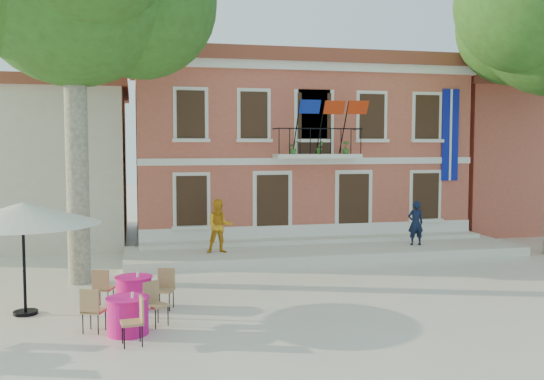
{
  "coord_description": "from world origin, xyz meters",
  "views": [
    {
      "loc": [
        -4.6,
        -15.9,
        3.91
      ],
      "look_at": [
        -0.18,
        3.5,
        2.43
      ],
      "focal_mm": 40.0,
      "sensor_mm": 36.0,
      "label": 1
    }
  ],
  "objects_px": {
    "patio_umbrella": "(23,214)",
    "pedestrian_orange": "(219,226)",
    "cafe_table_0": "(134,291)",
    "pedestrian_navy": "(416,223)",
    "cafe_table_1": "(128,314)"
  },
  "relations": [
    {
      "from": "patio_umbrella",
      "to": "pedestrian_orange",
      "type": "relative_size",
      "value": 1.94
    },
    {
      "from": "patio_umbrella",
      "to": "cafe_table_0",
      "type": "relative_size",
      "value": 1.79
    },
    {
      "from": "patio_umbrella",
      "to": "cafe_table_0",
      "type": "distance_m",
      "value": 3.11
    },
    {
      "from": "pedestrian_navy",
      "to": "cafe_table_0",
      "type": "bearing_deg",
      "value": 31.27
    },
    {
      "from": "pedestrian_orange",
      "to": "cafe_table_0",
      "type": "xyz_separation_m",
      "value": [
        -2.81,
        -5.34,
        -0.78
      ]
    },
    {
      "from": "pedestrian_navy",
      "to": "patio_umbrella",
      "type": "bearing_deg",
      "value": 26.25
    },
    {
      "from": "pedestrian_navy",
      "to": "cafe_table_0",
      "type": "relative_size",
      "value": 0.82
    },
    {
      "from": "patio_umbrella",
      "to": "pedestrian_navy",
      "type": "distance_m",
      "value": 13.5
    },
    {
      "from": "pedestrian_navy",
      "to": "pedestrian_orange",
      "type": "height_order",
      "value": "pedestrian_orange"
    },
    {
      "from": "pedestrian_navy",
      "to": "cafe_table_1",
      "type": "height_order",
      "value": "pedestrian_navy"
    },
    {
      "from": "pedestrian_orange",
      "to": "pedestrian_navy",
      "type": "bearing_deg",
      "value": 0.34
    },
    {
      "from": "cafe_table_0",
      "to": "cafe_table_1",
      "type": "relative_size",
      "value": 1.05
    },
    {
      "from": "patio_umbrella",
      "to": "pedestrian_orange",
      "type": "bearing_deg",
      "value": 45.31
    },
    {
      "from": "patio_umbrella",
      "to": "cafe_table_1",
      "type": "relative_size",
      "value": 1.88
    },
    {
      "from": "cafe_table_1",
      "to": "pedestrian_navy",
      "type": "bearing_deg",
      "value": 36.12
    }
  ]
}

